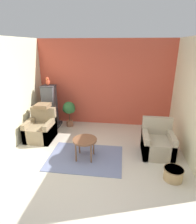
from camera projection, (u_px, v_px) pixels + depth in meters
ground_plane at (87, 187)px, 3.59m from camera, size 20.00×20.00×0.00m
wall_back_accent at (105, 84)px, 6.11m from camera, size 4.44×0.06×2.77m
wall_left at (15, 93)px, 4.88m from camera, size 0.06×3.17×2.77m
wall_right at (192, 99)px, 4.33m from camera, size 0.06×3.17×2.77m
area_rug at (85, 158)px, 4.52m from camera, size 1.76×1.28×0.01m
coffee_table at (85, 141)px, 4.37m from camera, size 0.57×0.57×0.51m
armchair_left at (41, 130)px, 5.36m from camera, size 0.73×0.78×0.87m
armchair_right at (157, 143)px, 4.62m from camera, size 0.73×0.78×0.87m
birdcage at (50, 108)px, 6.09m from camera, size 0.57×0.57×1.38m
parrot at (48, 82)px, 5.80m from camera, size 0.12×0.23×0.27m
potted_plant at (69, 110)px, 6.11m from camera, size 0.44×0.40×0.85m
wicker_basket at (173, 174)px, 3.75m from camera, size 0.39×0.39×0.25m
throw_pillow at (43, 106)px, 5.41m from camera, size 0.40×0.40×0.10m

